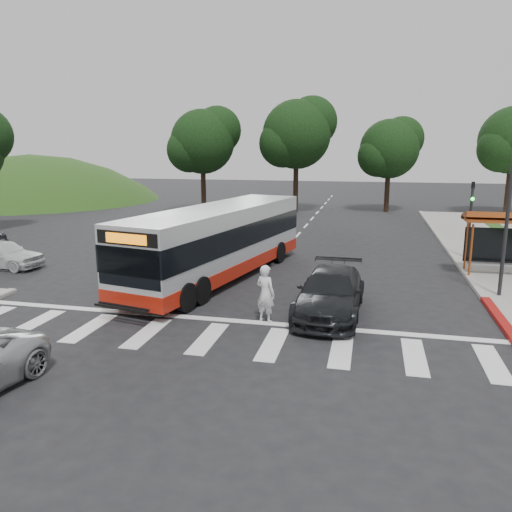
% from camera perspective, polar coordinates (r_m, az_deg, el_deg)
% --- Properties ---
extents(ground, '(140.00, 140.00, 0.00)m').
position_cam_1_polar(ground, '(19.93, -0.96, -4.23)').
color(ground, black).
rests_on(ground, ground).
extents(sidewalk_east, '(4.00, 40.00, 0.12)m').
position_cam_1_polar(sidewalk_east, '(27.87, 25.92, -0.58)').
color(sidewalk_east, gray).
rests_on(sidewalk_east, ground).
extents(curb_east, '(0.30, 40.00, 0.15)m').
position_cam_1_polar(curb_east, '(27.48, 21.86, -0.36)').
color(curb_east, '#9E9991').
rests_on(curb_east, ground).
extents(curb_east_red, '(0.32, 6.00, 0.15)m').
position_cam_1_polar(curb_east_red, '(18.00, 26.56, -7.14)').
color(curb_east_red, maroon).
rests_on(curb_east_red, ground).
extents(hillside_nw, '(44.00, 44.00, 10.00)m').
position_cam_1_polar(hillside_nw, '(61.07, -24.08, 5.87)').
color(hillside_nw, '#224516').
rests_on(hillside_nw, ground).
extents(crosswalk_ladder, '(18.00, 2.60, 0.01)m').
position_cam_1_polar(crosswalk_ladder, '(15.38, -5.51, -9.34)').
color(crosswalk_ladder, silver).
rests_on(crosswalk_ladder, ground).
extents(traffic_signal_ne_tall, '(0.18, 0.37, 6.50)m').
position_cam_1_polar(traffic_signal_ne_tall, '(20.73, 26.99, 6.01)').
color(traffic_signal_ne_tall, black).
rests_on(traffic_signal_ne_tall, ground).
extents(traffic_signal_ne_short, '(0.18, 0.37, 4.00)m').
position_cam_1_polar(traffic_signal_ne_short, '(27.68, 23.33, 4.66)').
color(traffic_signal_ne_short, black).
rests_on(traffic_signal_ne_short, ground).
extents(tree_north_a, '(6.60, 6.15, 10.17)m').
position_cam_1_polar(tree_north_a, '(45.11, 4.78, 13.81)').
color(tree_north_a, black).
rests_on(tree_north_a, ground).
extents(tree_north_b, '(5.72, 5.33, 8.43)m').
position_cam_1_polar(tree_north_b, '(46.63, 15.09, 11.83)').
color(tree_north_b, black).
rests_on(tree_north_b, ground).
extents(tree_north_c, '(6.16, 5.74, 9.30)m').
position_cam_1_polar(tree_north_c, '(45.03, -6.02, 12.98)').
color(tree_north_c, black).
rests_on(tree_north_c, ground).
extents(transit_bus, '(5.13, 12.50, 3.16)m').
position_cam_1_polar(transit_bus, '(21.93, -4.27, 1.50)').
color(transit_bus, silver).
rests_on(transit_bus, ground).
extents(pedestrian, '(0.84, 0.72, 1.94)m').
position_cam_1_polar(pedestrian, '(16.42, 1.09, -4.32)').
color(pedestrian, white).
rests_on(pedestrian, ground).
extents(dark_sedan, '(2.34, 5.34, 1.53)m').
position_cam_1_polar(dark_sedan, '(17.44, 8.49, -4.17)').
color(dark_sedan, black).
rests_on(dark_sedan, ground).
extents(west_car_white, '(4.13, 1.91, 1.37)m').
position_cam_1_polar(west_car_white, '(26.82, -27.00, 0.22)').
color(west_car_white, silver).
rests_on(west_car_white, ground).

